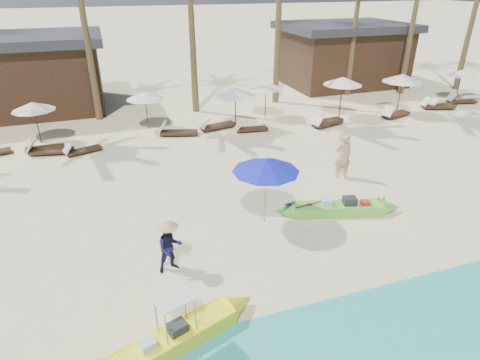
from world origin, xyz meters
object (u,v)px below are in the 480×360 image
object	(u,v)px
tourist	(343,156)
green_canoe	(338,208)
blue_umbrella	(266,165)
yellow_canoe	(170,341)

from	to	relation	value
tourist	green_canoe	bearing A→B (deg)	64.53
tourist	blue_umbrella	size ratio (longest dim) A/B	0.80
yellow_canoe	blue_umbrella	bearing A→B (deg)	27.84
green_canoe	blue_umbrella	xyz separation A→B (m)	(-2.51, 0.34, 1.83)
yellow_canoe	blue_umbrella	size ratio (longest dim) A/B	2.13
green_canoe	yellow_canoe	world-z (taller)	yellow_canoe
tourist	blue_umbrella	xyz separation A→B (m)	(-4.12, -2.10, 1.13)
blue_umbrella	green_canoe	bearing A→B (deg)	-7.63
green_canoe	yellow_canoe	bearing A→B (deg)	-134.52
yellow_canoe	tourist	size ratio (longest dim) A/B	2.65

